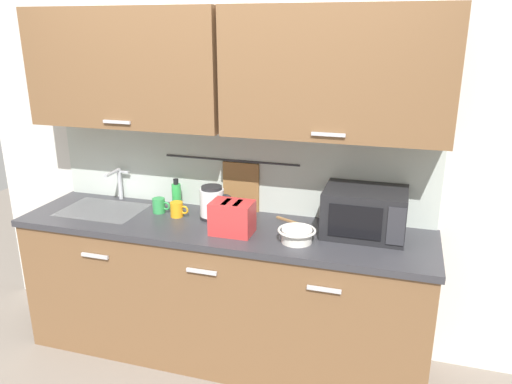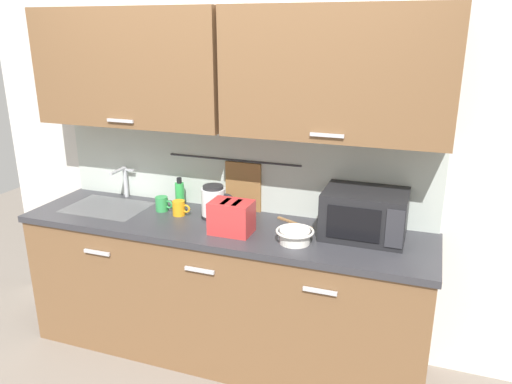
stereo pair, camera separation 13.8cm
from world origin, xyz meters
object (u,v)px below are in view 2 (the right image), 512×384
object	(u,v)px
electric_kettle	(214,202)
mug_by_kettle	(179,208)
dish_soap_bottle	(180,194)
mug_near_sink	(162,204)
toaster	(231,217)
microwave	(365,214)
wooden_spoon	(299,225)
mixing_bowl	(295,235)

from	to	relation	value
electric_kettle	mug_by_kettle	xyz separation A→B (m)	(-0.22, -0.04, -0.05)
dish_soap_bottle	mug_near_sink	size ratio (longest dim) A/B	1.63
dish_soap_bottle	toaster	xyz separation A→B (m)	(0.50, -0.31, 0.01)
dish_soap_bottle	mug_near_sink	xyz separation A→B (m)	(-0.07, -0.12, -0.04)
microwave	electric_kettle	bearing A→B (deg)	-179.08
mug_by_kettle	wooden_spoon	size ratio (longest dim) A/B	0.46
toaster	wooden_spoon	size ratio (longest dim) A/B	0.98
electric_kettle	toaster	size ratio (longest dim) A/B	0.89
mixing_bowl	mug_by_kettle	world-z (taller)	mug_by_kettle
dish_soap_bottle	mug_near_sink	bearing A→B (deg)	-118.01
electric_kettle	mixing_bowl	size ratio (longest dim) A/B	1.06
electric_kettle	dish_soap_bottle	world-z (taller)	electric_kettle
mug_near_sink	wooden_spoon	size ratio (longest dim) A/B	0.46
microwave	electric_kettle	distance (m)	0.92
mixing_bowl	mug_by_kettle	xyz separation A→B (m)	(-0.80, 0.17, 0.00)
electric_kettle	toaster	bearing A→B (deg)	-44.42
mug_near_sink	wooden_spoon	xyz separation A→B (m)	(0.90, 0.06, -0.04)
dish_soap_bottle	mixing_bowl	world-z (taller)	dish_soap_bottle
mug_near_sink	mixing_bowl	bearing A→B (deg)	-11.83
mixing_bowl	microwave	bearing A→B (deg)	32.85
toaster	electric_kettle	bearing A→B (deg)	135.58
microwave	wooden_spoon	bearing A→B (deg)	175.21
mug_near_sink	electric_kettle	bearing A→B (deg)	1.32
microwave	mug_by_kettle	distance (m)	1.15
electric_kettle	wooden_spoon	xyz separation A→B (m)	(0.54, 0.05, -0.10)
microwave	wooden_spoon	distance (m)	0.41
mixing_bowl	toaster	bearing A→B (deg)	177.81
toaster	wooden_spoon	bearing A→B (deg)	35.02
dish_soap_bottle	mug_by_kettle	distance (m)	0.18
mug_near_sink	wooden_spoon	distance (m)	0.91
microwave	electric_kettle	world-z (taller)	microwave
microwave	mixing_bowl	bearing A→B (deg)	-147.15
wooden_spoon	toaster	bearing A→B (deg)	-144.98
electric_kettle	mug_by_kettle	world-z (taller)	electric_kettle
electric_kettle	wooden_spoon	distance (m)	0.55
microwave	toaster	bearing A→B (deg)	-164.12
mug_near_sink	microwave	bearing A→B (deg)	1.03
electric_kettle	mug_near_sink	distance (m)	0.37
dish_soap_bottle	mixing_bowl	bearing A→B (deg)	-20.01
dish_soap_bottle	mug_by_kettle	world-z (taller)	dish_soap_bottle
electric_kettle	toaster	distance (m)	0.27
dish_soap_bottle	mug_near_sink	world-z (taller)	dish_soap_bottle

